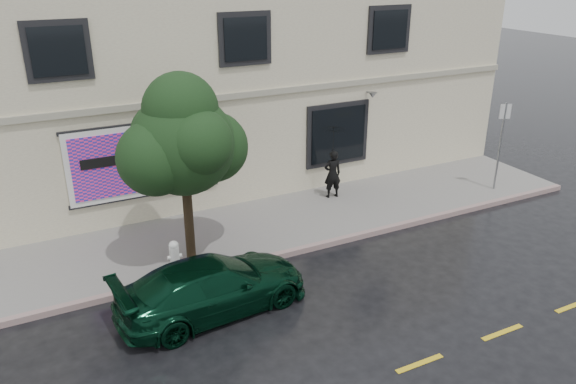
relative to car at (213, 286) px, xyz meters
name	(u,v)px	position (x,y,z in m)	size (l,w,h in m)	color
ground	(329,279)	(2.97, -0.02, -0.63)	(90.00, 90.00, 0.00)	black
sidewalk	(272,225)	(2.97, 3.23, -0.55)	(20.00, 3.50, 0.15)	gray
curb	(300,250)	(2.97, 1.48, -0.55)	(20.00, 0.18, 0.16)	gray
road_marking	(420,363)	(2.97, -3.52, -0.62)	(19.00, 0.12, 0.01)	gold
building	(203,74)	(2.97, 8.97, 2.87)	(20.00, 8.12, 7.00)	beige
billboard	(144,161)	(-0.23, 4.90, 1.42)	(4.30, 0.16, 2.20)	white
car	(213,286)	(0.00, 0.00, 0.00)	(1.91, 4.32, 1.26)	black
pedestrian	(332,174)	(5.51, 4.10, 0.31)	(0.57, 0.38, 1.58)	black
umbrella	(334,140)	(5.51, 4.10, 1.45)	(0.96, 0.96, 0.71)	black
street_tree	(183,145)	(0.18, 2.22, 2.61)	(2.47, 2.47, 4.34)	#322616
fire_hydrant	(175,257)	(-0.36, 1.78, -0.07)	(0.35, 0.33, 0.85)	silver
sign_pole	(501,139)	(10.73, 2.23, 1.26)	(0.34, 0.15, 2.94)	gray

